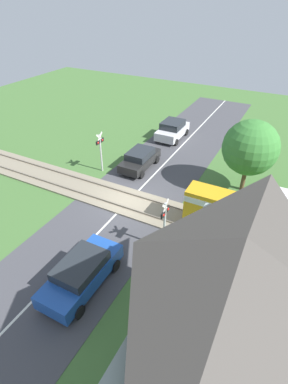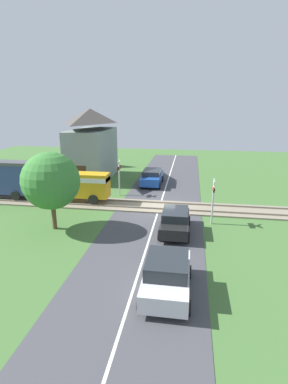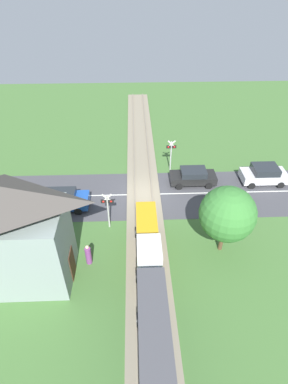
# 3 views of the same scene
# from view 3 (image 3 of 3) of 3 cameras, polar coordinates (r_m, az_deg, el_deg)

# --- Properties ---
(ground_plane) EXTENTS (60.00, 60.00, 0.00)m
(ground_plane) POSITION_cam_3_polar(r_m,az_deg,el_deg) (25.40, -0.10, -0.49)
(ground_plane) COLOR #426B33
(road_surface) EXTENTS (48.00, 6.40, 0.02)m
(road_surface) POSITION_cam_3_polar(r_m,az_deg,el_deg) (25.39, -0.10, -0.47)
(road_surface) COLOR #424247
(road_surface) RESTS_ON ground_plane
(track_bed) EXTENTS (2.80, 48.00, 0.24)m
(track_bed) POSITION_cam_3_polar(r_m,az_deg,el_deg) (25.36, -0.10, -0.37)
(track_bed) COLOR gray
(track_bed) RESTS_ON ground_plane
(train) EXTENTS (1.58, 21.11, 3.18)m
(train) POSITION_cam_3_polar(r_m,az_deg,el_deg) (14.73, 2.31, -31.46)
(train) COLOR gold
(train) RESTS_ON track_bed
(car_near_crossing) EXTENTS (3.99, 1.85, 1.46)m
(car_near_crossing) POSITION_cam_3_polar(r_m,az_deg,el_deg) (26.58, 9.30, 2.96)
(car_near_crossing) COLOR black
(car_near_crossing) RESTS_ON ground_plane
(car_far_side) EXTENTS (4.42, 1.98, 1.49)m
(car_far_side) POSITION_cam_3_polar(r_m,az_deg,el_deg) (24.49, -15.64, -1.44)
(car_far_side) COLOR #1E4CA8
(car_far_side) RESTS_ON ground_plane
(car_behind_queue) EXTENTS (3.92, 2.06, 1.63)m
(car_behind_queue) POSITION_cam_3_polar(r_m,az_deg,el_deg) (28.43, 21.87, 3.17)
(car_behind_queue) COLOR silver
(car_behind_queue) RESTS_ON ground_plane
(crossing_signal_west_approach) EXTENTS (0.90, 0.18, 3.09)m
(crossing_signal_west_approach) POSITION_cam_3_polar(r_m,az_deg,el_deg) (27.63, 5.18, 7.73)
(crossing_signal_west_approach) COLOR #B7B7B7
(crossing_signal_west_approach) RESTS_ON ground_plane
(crossing_signal_east_approach) EXTENTS (0.90, 0.18, 3.09)m
(crossing_signal_east_approach) POSITION_cam_3_polar(r_m,az_deg,el_deg) (21.29, -6.92, -2.72)
(crossing_signal_east_approach) COLOR #B7B7B7
(crossing_signal_east_approach) RESTS_ON ground_plane
(station_building) EXTENTS (7.87, 3.96, 7.22)m
(station_building) POSITION_cam_3_polar(r_m,az_deg,el_deg) (18.65, -25.78, -7.71)
(station_building) COLOR gray
(station_building) RESTS_ON ground_plane
(pedestrian_by_station) EXTENTS (0.39, 0.39, 1.58)m
(pedestrian_by_station) POSITION_cam_3_polar(r_m,az_deg,el_deg) (19.96, -10.56, -11.71)
(pedestrian_by_station) COLOR #7F3D84
(pedestrian_by_station) RESTS_ON ground_plane
(tree_roadside_hedge) EXTENTS (3.58, 3.58, 4.97)m
(tree_roadside_hedge) POSITION_cam_3_polar(r_m,az_deg,el_deg) (19.43, 15.60, -4.07)
(tree_roadside_hedge) COLOR brown
(tree_roadside_hedge) RESTS_ON ground_plane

